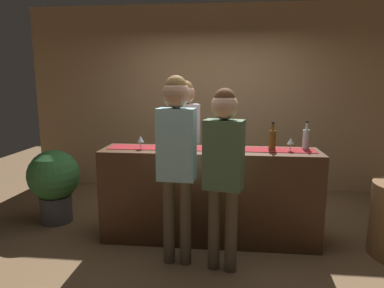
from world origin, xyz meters
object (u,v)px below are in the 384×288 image
wine_bottle_green (238,140)px  wine_bottle_clear (306,139)px  wine_bottle_amber (272,140)px  customer_browsing (177,150)px  wine_glass_far_end (291,141)px  customer_sipping (224,162)px  potted_plant_tall (54,181)px  wine_glass_near_customer (169,138)px  bartender (185,134)px  wine_glass_mid_counter (140,140)px

wine_bottle_green → wine_bottle_clear: (0.72, 0.13, 0.00)m
wine_bottle_amber → customer_browsing: customer_browsing is taller
wine_glass_far_end → customer_sipping: (-0.68, -0.60, -0.09)m
potted_plant_tall → wine_bottle_green: bearing=-7.2°
wine_bottle_clear → customer_browsing: bearing=-152.7°
wine_glass_near_customer → bartender: (0.12, 0.53, -0.04)m
customer_browsing → wine_glass_mid_counter: bearing=138.0°
wine_bottle_clear → bartender: 1.44m
wine_bottle_amber → wine_glass_mid_counter: (-1.38, -0.08, -0.01)m
wine_bottle_green → customer_browsing: customer_browsing is taller
wine_glass_far_end → potted_plant_tall: size_ratio=0.16×
wine_glass_near_customer → wine_glass_mid_counter: 0.31m
wine_bottle_green → wine_glass_far_end: 0.54m
potted_plant_tall → wine_glass_near_customer: bearing=-7.3°
wine_bottle_green → customer_sipping: 0.63m
wine_bottle_clear → bartender: size_ratio=0.17×
bartender → customer_browsing: 1.16m
wine_bottle_green → potted_plant_tall: size_ratio=0.33×
wine_glass_mid_counter → wine_bottle_clear: bearing=6.1°
wine_glass_near_customer → customer_sipping: bearing=-48.9°
wine_glass_far_end → customer_sipping: customer_sipping is taller
customer_sipping → potted_plant_tall: customer_sipping is taller
wine_bottle_clear → customer_sipping: (-0.86, -0.74, -0.10)m
wine_glass_far_end → customer_browsing: bearing=-154.6°
wine_glass_near_customer → wine_glass_mid_counter: same height
wine_glass_far_end → bartender: 1.33m
wine_bottle_clear → customer_sipping: 1.14m
wine_bottle_clear → potted_plant_tall: bearing=177.0°
wine_glass_far_end → bartender: bearing=151.7°
wine_bottle_green → wine_glass_near_customer: (-0.75, 0.09, -0.01)m
wine_bottle_green → bartender: 0.89m
wine_glass_far_end → customer_browsing: customer_browsing is taller
customer_sipping → potted_plant_tall: (-2.08, 0.89, -0.50)m
wine_bottle_amber → wine_bottle_clear: (0.36, 0.10, 0.00)m
wine_glass_near_customer → customer_sipping: customer_sipping is taller
wine_bottle_green → customer_browsing: bearing=-136.8°
bartender → wine_bottle_clear: bearing=146.6°
wine_glass_mid_counter → wine_bottle_green: bearing=3.2°
wine_bottle_green → wine_bottle_clear: 0.73m
wine_glass_mid_counter → potted_plant_tall: 1.37m
wine_glass_near_customer → bartender: 0.54m
wine_bottle_amber → wine_glass_far_end: bearing=-10.4°
wine_bottle_amber → wine_glass_near_customer: wine_bottle_amber is taller
wine_bottle_green → wine_bottle_clear: bearing=10.2°
wine_bottle_amber → customer_sipping: (-0.50, -0.63, -0.10)m
wine_glass_near_customer → bartender: size_ratio=0.08×
wine_bottle_green → customer_browsing: 0.78m
wine_bottle_amber → potted_plant_tall: 2.65m
wine_bottle_amber → wine_glass_mid_counter: size_ratio=2.10×
wine_bottle_green → wine_bottle_clear: size_ratio=1.00×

